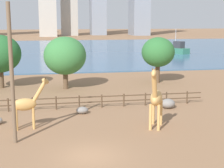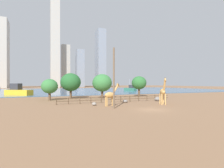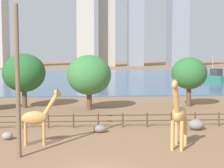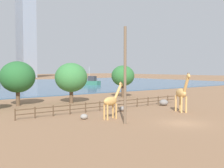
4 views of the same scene
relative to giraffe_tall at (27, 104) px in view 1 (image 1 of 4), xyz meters
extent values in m
plane|color=#8C6647|center=(4.21, 73.55, -2.00)|extent=(400.00, 400.00, 0.00)
cube|color=#3D6084|center=(4.21, 70.55, -1.90)|extent=(180.00, 86.00, 0.20)
cylinder|color=tan|center=(0.45, 0.31, -1.15)|extent=(0.22, 0.22, 1.70)
cylinder|color=tan|center=(0.51, -0.21, -1.15)|extent=(0.22, 0.22, 1.70)
cylinder|color=tan|center=(-0.86, 0.17, -1.15)|extent=(0.22, 0.22, 1.70)
cylinder|color=tan|center=(-0.80, -0.35, -1.15)|extent=(0.22, 0.22, 1.70)
ellipsoid|color=tan|center=(-0.18, -0.02, 0.00)|extent=(1.95, 0.94, 0.98)
cylinder|color=tan|center=(1.02, 0.11, 0.99)|extent=(1.28, 0.43, 1.76)
ellipsoid|color=tan|center=(1.51, 0.16, 1.79)|extent=(0.75, 0.38, 0.66)
cone|color=brown|center=(1.50, 0.23, 2.08)|extent=(0.10, 0.10, 0.18)
cone|color=brown|center=(1.52, 0.08, 2.08)|extent=(0.10, 0.10, 0.18)
cylinder|color=tan|center=(10.14, -2.34, -0.96)|extent=(0.32, 0.32, 2.07)
cylinder|color=tan|center=(9.55, -2.07, -0.96)|extent=(0.32, 0.32, 2.07)
cylinder|color=tan|center=(10.81, -0.88, -0.96)|extent=(0.32, 0.32, 2.07)
cylinder|color=tan|center=(10.22, -0.62, -0.96)|extent=(0.32, 0.32, 2.07)
ellipsoid|color=tan|center=(10.18, -1.48, 0.43)|extent=(1.79, 2.46, 1.20)
cylinder|color=tan|center=(9.61, -2.73, 1.70)|extent=(0.91, 1.39, 2.21)
ellipsoid|color=tan|center=(9.39, -3.19, 2.72)|extent=(0.70, 0.95, 0.76)
cone|color=brown|center=(9.47, -3.23, 3.07)|extent=(0.14, 0.14, 0.22)
cone|color=brown|center=(9.31, -3.16, 3.07)|extent=(0.14, 0.14, 0.22)
cylinder|color=brown|center=(-0.67, -3.10, 2.88)|extent=(0.28, 0.28, 9.76)
ellipsoid|color=gray|center=(13.18, 4.11, -1.53)|extent=(1.39, 1.25, 0.94)
ellipsoid|color=gray|center=(4.71, 3.63, -1.68)|extent=(1.11, 0.86, 0.65)
cylinder|color=#4C3826|center=(-2.09, 5.55, -1.35)|extent=(0.14, 0.14, 1.30)
cylinder|color=#4C3826|center=(0.14, 5.55, -1.35)|extent=(0.14, 0.14, 1.30)
cylinder|color=#4C3826|center=(2.37, 5.55, -1.35)|extent=(0.14, 0.14, 1.30)
cylinder|color=#4C3826|center=(4.60, 5.55, -1.35)|extent=(0.14, 0.14, 1.30)
cylinder|color=#4C3826|center=(6.83, 5.55, -1.35)|extent=(0.14, 0.14, 1.30)
cylinder|color=#4C3826|center=(9.07, 5.55, -1.35)|extent=(0.14, 0.14, 1.30)
cylinder|color=#4C3826|center=(11.30, 5.55, -1.35)|extent=(0.14, 0.14, 1.30)
cylinder|color=#4C3826|center=(13.53, 5.55, -1.35)|extent=(0.14, 0.14, 1.30)
cylinder|color=#4C3826|center=(15.76, 5.55, -1.35)|extent=(0.14, 0.14, 1.30)
cube|color=#4C3826|center=(4.21, 5.55, -0.90)|extent=(26.10, 0.08, 0.10)
cube|color=#4C3826|center=(4.21, 5.55, -1.42)|extent=(26.10, 0.08, 0.10)
cylinder|color=brown|center=(-4.23, 17.63, -0.88)|extent=(0.60, 0.60, 2.25)
ellipsoid|color=#26602D|center=(-4.23, 17.63, 2.34)|extent=(5.25, 5.25, 4.72)
cylinder|color=brown|center=(3.76, 15.54, -0.96)|extent=(0.61, 0.61, 2.07)
ellipsoid|color=#387A3D|center=(3.76, 15.54, 2.17)|extent=(5.24, 5.24, 4.71)
cylinder|color=brown|center=(16.39, 17.52, -0.79)|extent=(0.61, 0.61, 2.43)
ellipsoid|color=#2D6B33|center=(16.39, 17.52, 2.22)|extent=(4.48, 4.48, 4.03)
cube|color=#337259|center=(33.12, 54.57, -1.12)|extent=(5.09, 7.24, 1.37)
cube|color=#333338|center=(33.48, 53.79, 0.39)|extent=(2.52, 2.92, 1.64)
cylinder|color=silver|center=(32.98, 54.88, 1.96)|extent=(0.16, 0.16, 4.79)
camera|label=1|loc=(1.94, -27.06, 6.61)|focal=55.00mm
camera|label=2|loc=(-11.49, -28.80, 2.03)|focal=28.00mm
camera|label=3|loc=(3.93, -25.04, 4.65)|focal=55.00mm
camera|label=4|loc=(-18.87, -24.40, 3.52)|focal=45.00mm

